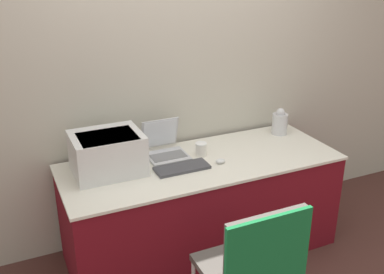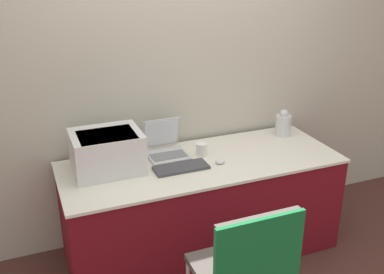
{
  "view_description": "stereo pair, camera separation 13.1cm",
  "coord_description": "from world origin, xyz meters",
  "views": [
    {
      "loc": [
        -1.26,
        -2.23,
        2.12
      ],
      "look_at": [
        -0.06,
        0.41,
        0.93
      ],
      "focal_mm": 42.0,
      "sensor_mm": 36.0,
      "label": 1
    },
    {
      "loc": [
        -1.14,
        -2.28,
        2.12
      ],
      "look_at": [
        -0.06,
        0.41,
        0.93
      ],
      "focal_mm": 42.0,
      "sensor_mm": 36.0,
      "label": 2
    }
  ],
  "objects": [
    {
      "name": "printer",
      "position": [
        -0.65,
        0.48,
        0.9
      ],
      "size": [
        0.46,
        0.37,
        0.27
      ],
      "color": "silver",
      "rests_on": "table"
    },
    {
      "name": "mouse",
      "position": [
        0.1,
        0.28,
        0.77
      ],
      "size": [
        0.07,
        0.05,
        0.03
      ],
      "color": "silver",
      "rests_on": "table"
    },
    {
      "name": "coffee_cup",
      "position": [
        0.03,
        0.46,
        0.8
      ],
      "size": [
        0.08,
        0.08,
        0.1
      ],
      "color": "white",
      "rests_on": "table"
    },
    {
      "name": "wall_back",
      "position": [
        0.0,
        0.81,
        1.3
      ],
      "size": [
        8.0,
        0.05,
        2.6
      ],
      "color": "#B7B2A3",
      "rests_on": "ground_plane"
    },
    {
      "name": "chair",
      "position": [
        -0.13,
        -0.57,
        0.58
      ],
      "size": [
        0.49,
        0.46,
        0.93
      ],
      "color": "#4C4742",
      "rests_on": "ground_plane"
    },
    {
      "name": "metal_pitcher",
      "position": [
        0.8,
        0.58,
        0.85
      ],
      "size": [
        0.13,
        0.13,
        0.22
      ],
      "color": "silver",
      "rests_on": "table"
    },
    {
      "name": "external_keyboard",
      "position": [
        -0.18,
        0.31,
        0.76
      ],
      "size": [
        0.37,
        0.15,
        0.02
      ],
      "color": "#3D3D42",
      "rests_on": "table"
    },
    {
      "name": "table",
      "position": [
        0.0,
        0.37,
        0.38
      ],
      "size": [
        1.99,
        0.76,
        0.75
      ],
      "color": "maroon",
      "rests_on": "ground_plane"
    },
    {
      "name": "laptop_left",
      "position": [
        -0.2,
        0.58,
        0.8
      ],
      "size": [
        0.29,
        0.32,
        0.25
      ],
      "color": "#B7B7BC",
      "rests_on": "table"
    }
  ]
}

